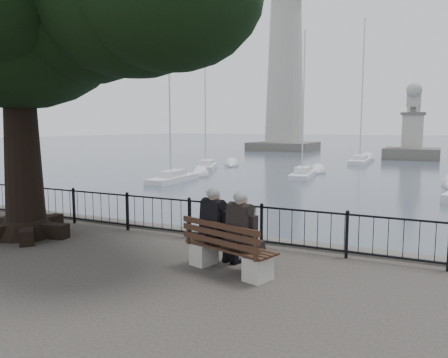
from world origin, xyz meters
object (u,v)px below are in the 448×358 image
Objects in this scene: person_right at (246,236)px; lion_monument at (412,140)px; bench at (228,254)px; lighthouse at (285,71)px; person_left at (219,230)px; tree at (42,5)px.

person_right is 49.42m from lion_monument.
lion_monument is (0.57, 49.41, 0.52)m from person_right.
bench is 0.23× the size of lion_monument.
lighthouse is 25.59m from lion_monument.
bench is 65.37m from lighthouse.
person_right is 0.18× the size of lion_monument.
lighthouse is at bearing 107.22° from bench.
bench is 0.55m from person_left.
tree is 1.19× the size of lion_monument.
tree reaches higher than person_left.
lighthouse is at bearing 102.76° from tree.
tree is (-4.92, 0.21, 5.06)m from person_left.
person_left is 7.06m from tree.
bench is 7.57m from tree.
person_right is at bearing -90.66° from lion_monument.
lion_monument is at bearing 88.91° from bench.
lighthouse is at bearing 107.54° from person_right.
tree is at bearing 177.59° from person_left.
person_left is 1.00× the size of person_right.
bench is 0.07× the size of lighthouse.
lighthouse reaches higher than tree.
person_right is at bearing -72.46° from lighthouse.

